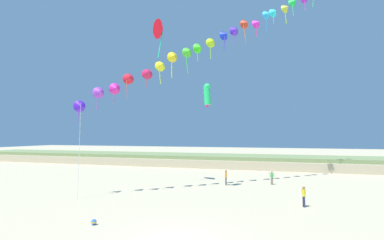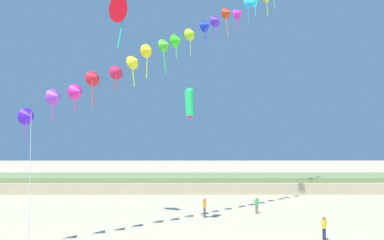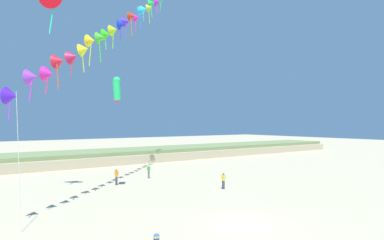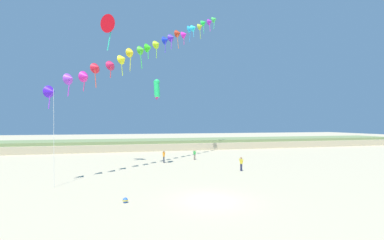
# 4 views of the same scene
# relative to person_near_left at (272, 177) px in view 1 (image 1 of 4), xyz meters

# --- Properties ---
(ground_plane) EXTENTS (240.00, 240.00, 0.00)m
(ground_plane) POSITION_rel_person_near_left_xyz_m (-4.06, -20.21, -0.91)
(ground_plane) COLOR beige
(dune_ridge) EXTENTS (120.00, 11.26, 2.00)m
(dune_ridge) POSITION_rel_person_near_left_xyz_m (-4.06, 18.69, 0.09)
(dune_ridge) COLOR #BFAE8B
(dune_ridge) RESTS_ON ground
(person_near_left) EXTENTS (0.55, 0.21, 1.58)m
(person_near_left) POSITION_rel_person_near_left_xyz_m (0.00, 0.00, 0.00)
(person_near_left) COLOR #726656
(person_near_left) RESTS_ON ground
(person_near_right) EXTENTS (0.37, 0.53, 1.64)m
(person_near_right) POSITION_rel_person_near_left_xyz_m (2.93, -10.21, 0.04)
(person_near_right) COLOR #282D4C
(person_near_right) RESTS_ON ground
(person_mid_center) EXTENTS (0.36, 0.57, 1.72)m
(person_mid_center) POSITION_rel_person_near_left_xyz_m (-4.96, -1.90, 0.08)
(person_mid_center) COLOR #474C56
(person_mid_center) RESTS_ON ground
(kite_banner_string) EXTENTS (23.32, 20.28, 25.15)m
(kite_banner_string) POSITION_rel_person_near_left_xyz_m (-5.50, -3.24, 15.63)
(kite_banner_string) COLOR #4C1BE7
(large_kite_low_lead) EXTENTS (0.93, 0.83, 2.67)m
(large_kite_low_lead) POSITION_rel_person_near_left_xyz_m (-6.30, -5.05, 9.06)
(large_kite_low_lead) COLOR #26DA6B
(large_kite_mid_trail) EXTENTS (2.40, 2.14, 4.53)m
(large_kite_mid_trail) POSITION_rel_person_near_left_xyz_m (-12.13, -4.20, 17.07)
(large_kite_mid_trail) COLOR red
(beach_ball) EXTENTS (0.36, 0.36, 0.36)m
(beach_ball) POSITION_rel_person_near_left_xyz_m (-10.03, -19.21, -0.73)
(beach_ball) COLOR blue
(beach_ball) RESTS_ON ground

